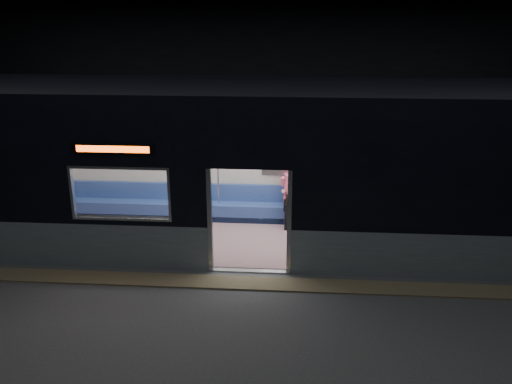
# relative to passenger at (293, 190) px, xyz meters

# --- Properties ---
(station_floor) EXTENTS (24.00, 14.00, 0.01)m
(station_floor) POSITION_rel_passenger_xyz_m (-0.78, -3.55, -0.83)
(station_floor) COLOR #47494C
(station_floor) RESTS_ON ground
(station_envelope) EXTENTS (24.00, 14.00, 5.00)m
(station_envelope) POSITION_rel_passenger_xyz_m (-0.78, -3.55, 2.84)
(station_envelope) COLOR black
(station_envelope) RESTS_ON station_floor
(tactile_strip) EXTENTS (22.80, 0.50, 0.03)m
(tactile_strip) POSITION_rel_passenger_xyz_m (-0.78, -3.00, -0.81)
(tactile_strip) COLOR #8C7F59
(tactile_strip) RESTS_ON station_floor
(metro_car) EXTENTS (18.00, 3.04, 3.35)m
(metro_car) POSITION_rel_passenger_xyz_m (-0.78, -1.00, 1.02)
(metro_car) COLOR #899DA4
(metro_car) RESTS_ON station_floor
(passenger) EXTENTS (0.42, 0.73, 1.43)m
(passenger) POSITION_rel_passenger_xyz_m (0.00, 0.00, 0.00)
(passenger) COLOR black
(passenger) RESTS_ON metro_car
(handbag) EXTENTS (0.35, 0.33, 0.14)m
(handbag) POSITION_rel_passenger_xyz_m (-0.01, -0.24, -0.13)
(handbag) COLOR black
(handbag) RESTS_ON passenger
(transit_map) EXTENTS (1.01, 0.03, 0.66)m
(transit_map) POSITION_rel_passenger_xyz_m (-0.17, 0.31, 0.66)
(transit_map) COLOR white
(transit_map) RESTS_ON metro_car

